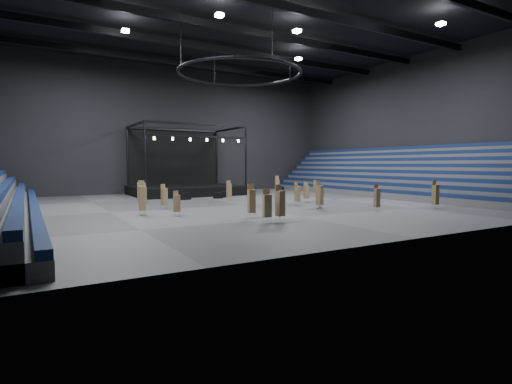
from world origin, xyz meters
TOP-DOWN VIEW (x-y plane):
  - floor at (0.00, 0.00)m, footprint 50.00×50.00m
  - ceiling at (0.00, 0.00)m, footprint 50.00×42.00m
  - wall_back at (0.00, 21.00)m, footprint 50.00×0.20m
  - wall_front at (0.00, -21.00)m, footprint 50.00×0.20m
  - wall_right at (25.00, 0.00)m, footprint 0.20×42.00m
  - bleachers_right at (22.94, 0.00)m, footprint 7.20×40.00m
  - stage at (0.00, 16.24)m, footprint 14.00×10.00m
  - truss_ring at (-0.00, 0.00)m, footprint 12.30×12.30m
  - roof_girders at (0.00, -0.00)m, footprint 49.00×30.35m
  - floodlights at (0.00, -4.00)m, footprint 28.60×16.60m
  - flight_case_left at (-2.65, 8.42)m, footprint 1.29×0.93m
  - flight_case_mid at (1.25, 8.05)m, footprint 1.09×0.62m
  - flight_case_right at (2.71, 9.09)m, footprint 1.20×0.77m
  - chair_stack_0 at (-3.83, -9.18)m, footprint 0.59×0.59m
  - chair_stack_1 at (-8.36, -5.22)m, footprint 0.47×0.47m
  - chair_stack_2 at (7.95, -10.61)m, footprint 0.49×0.49m
  - chair_stack_3 at (-3.11, -11.99)m, footprint 0.59×0.59m
  - chair_stack_4 at (14.00, -11.99)m, footprint 0.50×0.50m
  - chair_stack_5 at (4.94, -2.94)m, footprint 0.56×0.56m
  - chair_stack_6 at (4.51, -7.00)m, footprint 0.61×0.61m
  - chair_stack_7 at (-10.59, -3.35)m, footprint 0.55×0.55m
  - chair_stack_8 at (-4.18, -11.99)m, footprint 0.65×0.65m
  - chair_stack_9 at (-8.10, 7.62)m, footprint 0.56×0.56m
  - chair_stack_10 at (0.86, 4.24)m, footprint 0.56×0.56m
  - chair_stack_11 at (7.68, -0.81)m, footprint 0.57×0.57m
  - chair_stack_12 at (8.58, 6.34)m, footprint 0.63×0.63m
  - chair_stack_13 at (-7.76, -0.00)m, footprint 0.57×0.57m
  - chair_stack_14 at (-8.03, 6.01)m, footprint 0.44×0.44m
  - chair_stack_15 at (13.12, 4.38)m, footprint 0.55×0.55m
  - man_center at (4.91, -6.50)m, footprint 0.88×0.75m
  - crew_member at (7.20, 3.03)m, footprint 0.74×0.86m

SIDE VIEW (x-z plane):
  - floor at x=0.00m, z-range 0.00..0.00m
  - flight_case_mid at x=1.25m, z-range 0.00..0.69m
  - flight_case_right at x=2.71m, z-range 0.00..0.74m
  - flight_case_left at x=-2.65m, z-range 0.00..0.78m
  - crew_member at x=7.20m, z-range 0.00..1.56m
  - man_center at x=4.91m, z-range 0.00..2.05m
  - chair_stack_1 at x=-8.36m, z-range 0.06..2.06m
  - chair_stack_15 at x=13.12m, z-range 0.07..2.16m
  - chair_stack_14 at x=-8.03m, z-range 0.04..2.20m
  - chair_stack_11 at x=7.68m, z-range 0.07..2.23m
  - chair_stack_9 at x=-8.10m, z-range 0.07..2.25m
  - chair_stack_5 at x=4.94m, z-range 0.05..2.32m
  - chair_stack_13 at x=-7.76m, z-range 0.05..2.35m
  - chair_stack_2 at x=7.95m, z-range 0.02..2.38m
  - chair_stack_10 at x=0.86m, z-range 0.06..2.35m
  - chair_stack_8 at x=-4.18m, z-range 0.07..2.46m
  - chair_stack_6 at x=4.51m, z-range 0.04..2.64m
  - chair_stack_4 at x=14.00m, z-range 0.02..2.67m
  - chair_stack_0 at x=-3.83m, z-range 0.04..2.65m
  - chair_stack_12 at x=8.58m, z-range 0.02..2.69m
  - chair_stack_3 at x=-3.11m, z-range 0.05..2.71m
  - chair_stack_7 at x=-10.59m, z-range 0.02..2.82m
  - stage at x=0.00m, z-range -3.15..6.05m
  - bleachers_right at x=22.94m, z-range -1.47..4.93m
  - wall_back at x=0.00m, z-range 0.00..18.00m
  - wall_front at x=0.00m, z-range 0.00..18.00m
  - wall_right at x=25.00m, z-range 0.00..18.00m
  - truss_ring at x=0.00m, z-range 10.43..15.58m
  - floodlights at x=0.00m, z-range 16.48..16.73m
  - roof_girders at x=0.00m, z-range 16.85..17.55m
  - ceiling at x=0.00m, z-range 17.90..18.10m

